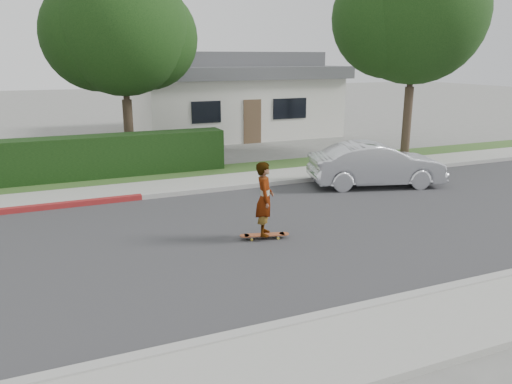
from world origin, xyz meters
TOP-DOWN VIEW (x-y plane):
  - ground at (0.00, 0.00)m, footprint 120.00×120.00m
  - road at (0.00, 0.00)m, footprint 60.00×8.00m
  - curb_near at (0.00, -4.10)m, footprint 60.00×0.20m
  - curb_far at (0.00, 4.10)m, footprint 60.00×0.20m
  - sidewalk_far at (0.00, 5.00)m, footprint 60.00×1.60m
  - planting_strip at (0.00, 6.60)m, footprint 60.00×1.60m
  - tree_center at (1.49, 9.19)m, footprint 5.66×4.84m
  - tree_right at (12.49, 6.69)m, footprint 6.32×5.60m
  - house at (8.00, 16.00)m, footprint 10.60×8.60m
  - skateboard at (3.00, -0.34)m, footprint 1.16×0.51m
  - skateboarder at (3.00, -0.34)m, footprint 0.62×0.73m
  - car_silver at (8.31, 2.77)m, footprint 4.51×2.60m

SIDE VIEW (x-z plane):
  - ground at x=0.00m, z-range 0.00..0.00m
  - road at x=0.00m, z-range 0.00..0.01m
  - planting_strip at x=0.00m, z-range 0.00..0.10m
  - sidewalk_far at x=0.00m, z-range 0.00..0.12m
  - curb_near at x=0.00m, z-range 0.00..0.15m
  - curb_far at x=0.00m, z-range 0.00..0.15m
  - skateboard at x=3.00m, z-range 0.05..0.15m
  - car_silver at x=8.31m, z-range 0.00..1.41m
  - skateboarder at x=3.00m, z-range 0.12..1.81m
  - house at x=8.00m, z-range -0.05..4.25m
  - tree_center at x=1.49m, z-range 1.18..8.62m
  - tree_right at x=12.49m, z-range 1.35..9.91m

